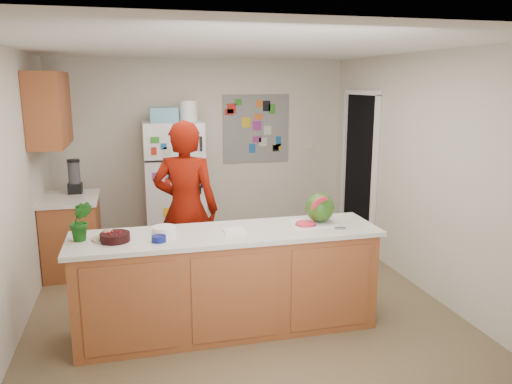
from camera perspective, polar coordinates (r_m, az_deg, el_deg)
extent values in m
cube|color=brown|center=(5.18, -2.02, -12.71)|extent=(4.00, 4.50, 0.02)
cube|color=beige|center=(6.98, -6.03, 4.63)|extent=(4.00, 0.02, 2.50)
cube|color=beige|center=(4.79, -26.34, -0.17)|extent=(0.02, 4.50, 2.50)
cube|color=beige|center=(5.55, 18.62, 2.04)|extent=(0.02, 4.50, 2.50)
cube|color=white|center=(4.70, -2.26, 16.34)|extent=(4.00, 4.50, 0.02)
cube|color=black|center=(6.82, 11.79, 2.30)|extent=(0.03, 0.85, 2.04)
cube|color=brown|center=(4.51, -3.23, -10.40)|extent=(2.60, 0.62, 0.88)
cube|color=silver|center=(4.35, -3.30, -4.81)|extent=(2.68, 0.70, 0.04)
cube|color=brown|center=(6.23, -20.22, -4.75)|extent=(0.60, 0.80, 0.86)
cube|color=silver|center=(6.12, -20.54, -0.72)|extent=(0.64, 0.84, 0.04)
cube|color=brown|center=(5.95, -22.59, 8.71)|extent=(0.35, 1.00, 0.80)
cube|color=silver|center=(6.62, -9.33, 0.60)|extent=(0.75, 0.70, 1.70)
cube|color=#5999B2|center=(6.49, -10.51, 8.70)|extent=(0.35, 0.28, 0.18)
cube|color=slate|center=(7.07, 0.02, 7.24)|extent=(0.95, 0.01, 0.95)
imported|color=#660D03|center=(5.16, -8.01, -2.01)|extent=(0.77, 0.63, 1.83)
cylinder|color=black|center=(6.26, -20.04, 1.57)|extent=(0.14, 0.14, 0.38)
cube|color=silver|center=(4.61, 6.66, -3.56)|extent=(0.44, 0.35, 0.01)
sphere|color=#335D17|center=(4.61, 7.31, -1.76)|extent=(0.27, 0.27, 0.27)
cylinder|color=red|center=(4.52, 5.66, -3.62)|extent=(0.18, 0.18, 0.02)
cylinder|color=black|center=(4.24, -15.82, -4.98)|extent=(0.31, 0.31, 0.07)
cylinder|color=white|center=(4.36, -10.44, -4.28)|extent=(0.23, 0.23, 0.06)
cylinder|color=navy|center=(4.15, -11.04, -5.26)|extent=(0.13, 0.13, 0.05)
cylinder|color=#BBAC8C|center=(4.31, -16.58, -5.09)|extent=(0.30, 0.30, 0.02)
cube|color=white|center=(4.34, -2.54, -4.44)|extent=(0.18, 0.16, 0.02)
cube|color=gray|center=(4.48, 9.60, -4.12)|extent=(0.10, 0.06, 0.01)
imported|color=#0F400E|center=(4.30, -19.39, -3.14)|extent=(0.19, 0.16, 0.33)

